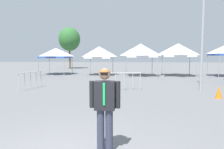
{
  "coord_description": "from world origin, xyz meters",
  "views": [
    {
      "loc": [
        1.12,
        -3.62,
        2.03
      ],
      "look_at": [
        0.27,
        4.49,
        1.3
      ],
      "focal_mm": 32.49,
      "sensor_mm": 36.0,
      "label": 1
    }
  ],
  "objects_px": {
    "canopy_tent_far_right": "(99,53)",
    "canopy_tent_far_left": "(56,53)",
    "tree_behind_tents_right": "(69,39)",
    "crowd_barrier_by_lift": "(124,78)",
    "canopy_tent_behind_center": "(141,51)",
    "person_foreground": "(105,104)",
    "crowd_barrier_near_person": "(31,77)",
    "canopy_tent_behind_left": "(178,50)",
    "traffic_cone_lot_center": "(219,92)"
  },
  "relations": [
    {
      "from": "canopy_tent_behind_left",
      "to": "crowd_barrier_near_person",
      "type": "height_order",
      "value": "canopy_tent_behind_left"
    },
    {
      "from": "canopy_tent_behind_center",
      "to": "crowd_barrier_by_lift",
      "type": "height_order",
      "value": "canopy_tent_behind_center"
    },
    {
      "from": "tree_behind_tents_right",
      "to": "traffic_cone_lot_center",
      "type": "xyz_separation_m",
      "value": [
        14.72,
        -22.9,
        -4.58
      ]
    },
    {
      "from": "canopy_tent_far_right",
      "to": "canopy_tent_behind_left",
      "type": "relative_size",
      "value": 0.92
    },
    {
      "from": "crowd_barrier_by_lift",
      "to": "crowd_barrier_near_person",
      "type": "xyz_separation_m",
      "value": [
        -5.85,
        -0.04,
        0.0
      ]
    },
    {
      "from": "canopy_tent_behind_left",
      "to": "crowd_barrier_by_lift",
      "type": "relative_size",
      "value": 1.66
    },
    {
      "from": "canopy_tent_far_right",
      "to": "canopy_tent_behind_left",
      "type": "height_order",
      "value": "canopy_tent_behind_left"
    },
    {
      "from": "canopy_tent_far_left",
      "to": "crowd_barrier_by_lift",
      "type": "bearing_deg",
      "value": -51.04
    },
    {
      "from": "crowd_barrier_near_person",
      "to": "canopy_tent_far_right",
      "type": "bearing_deg",
      "value": 74.53
    },
    {
      "from": "crowd_barrier_by_lift",
      "to": "tree_behind_tents_right",
      "type": "bearing_deg",
      "value": 115.54
    },
    {
      "from": "canopy_tent_far_left",
      "to": "tree_behind_tents_right",
      "type": "distance_m",
      "value": 11.4
    },
    {
      "from": "tree_behind_tents_right",
      "to": "crowd_barrier_by_lift",
      "type": "bearing_deg",
      "value": -64.46
    },
    {
      "from": "canopy_tent_far_right",
      "to": "person_foreground",
      "type": "bearing_deg",
      "value": -80.08
    },
    {
      "from": "person_foreground",
      "to": "crowd_barrier_near_person",
      "type": "bearing_deg",
      "value": 126.39
    },
    {
      "from": "canopy_tent_behind_center",
      "to": "crowd_barrier_by_lift",
      "type": "xyz_separation_m",
      "value": [
        -1.27,
        -9.3,
        -1.88
      ]
    },
    {
      "from": "canopy_tent_far_left",
      "to": "traffic_cone_lot_center",
      "type": "relative_size",
      "value": 4.79
    },
    {
      "from": "tree_behind_tents_right",
      "to": "crowd_barrier_by_lift",
      "type": "height_order",
      "value": "tree_behind_tents_right"
    },
    {
      "from": "person_foreground",
      "to": "canopy_tent_behind_center",
      "type": "bearing_deg",
      "value": 85.58
    },
    {
      "from": "canopy_tent_far_right",
      "to": "traffic_cone_lot_center",
      "type": "bearing_deg",
      "value": -56.01
    },
    {
      "from": "tree_behind_tents_right",
      "to": "canopy_tent_behind_center",
      "type": "bearing_deg",
      "value": -46.06
    },
    {
      "from": "crowd_barrier_by_lift",
      "to": "crowd_barrier_near_person",
      "type": "bearing_deg",
      "value": -179.59
    },
    {
      "from": "traffic_cone_lot_center",
      "to": "person_foreground",
      "type": "bearing_deg",
      "value": -127.94
    },
    {
      "from": "tree_behind_tents_right",
      "to": "crowd_barrier_near_person",
      "type": "distance_m",
      "value": 21.91
    },
    {
      "from": "person_foreground",
      "to": "crowd_barrier_by_lift",
      "type": "distance_m",
      "value": 7.91
    },
    {
      "from": "person_foreground",
      "to": "crowd_barrier_by_lift",
      "type": "relative_size",
      "value": 0.88
    },
    {
      "from": "canopy_tent_behind_center",
      "to": "traffic_cone_lot_center",
      "type": "relative_size",
      "value": 5.35
    },
    {
      "from": "canopy_tent_behind_left",
      "to": "crowd_barrier_near_person",
      "type": "distance_m",
      "value": 14.8
    },
    {
      "from": "canopy_tent_far_right",
      "to": "person_foreground",
      "type": "distance_m",
      "value": 17.96
    },
    {
      "from": "canopy_tent_far_right",
      "to": "canopy_tent_far_left",
      "type": "bearing_deg",
      "value": 175.99
    },
    {
      "from": "canopy_tent_far_right",
      "to": "tree_behind_tents_right",
      "type": "height_order",
      "value": "tree_behind_tents_right"
    },
    {
      "from": "crowd_barrier_by_lift",
      "to": "canopy_tent_behind_center",
      "type": "bearing_deg",
      "value": 82.22
    },
    {
      "from": "canopy_tent_far_right",
      "to": "tree_behind_tents_right",
      "type": "bearing_deg",
      "value": 121.42
    },
    {
      "from": "tree_behind_tents_right",
      "to": "canopy_tent_far_left",
      "type": "bearing_deg",
      "value": -80.15
    },
    {
      "from": "canopy_tent_far_right",
      "to": "canopy_tent_behind_center",
      "type": "xyz_separation_m",
      "value": [
        4.42,
        -0.44,
        0.18
      ]
    },
    {
      "from": "canopy_tent_behind_center",
      "to": "crowd_barrier_near_person",
      "type": "relative_size",
      "value": 1.62
    },
    {
      "from": "canopy_tent_far_left",
      "to": "person_foreground",
      "type": "xyz_separation_m",
      "value": [
        8.1,
        -17.99,
        -1.38
      ]
    },
    {
      "from": "person_foreground",
      "to": "crowd_barrier_near_person",
      "type": "distance_m",
      "value": 9.77
    },
    {
      "from": "canopy_tent_behind_center",
      "to": "crowd_barrier_by_lift",
      "type": "relative_size",
      "value": 1.65
    },
    {
      "from": "canopy_tent_far_left",
      "to": "crowd_barrier_near_person",
      "type": "height_order",
      "value": "canopy_tent_far_left"
    },
    {
      "from": "canopy_tent_far_left",
      "to": "crowd_barrier_near_person",
      "type": "relative_size",
      "value": 1.45
    },
    {
      "from": "canopy_tent_behind_center",
      "to": "canopy_tent_behind_left",
      "type": "relative_size",
      "value": 0.99
    },
    {
      "from": "canopy_tent_far_left",
      "to": "canopy_tent_far_right",
      "type": "relative_size",
      "value": 0.96
    },
    {
      "from": "crowd_barrier_near_person",
      "to": "canopy_tent_far_left",
      "type": "bearing_deg",
      "value": 102.81
    },
    {
      "from": "canopy_tent_behind_center",
      "to": "traffic_cone_lot_center",
      "type": "xyz_separation_m",
      "value": [
        3.39,
        -11.14,
        -2.32
      ]
    },
    {
      "from": "traffic_cone_lot_center",
      "to": "tree_behind_tents_right",
      "type": "bearing_deg",
      "value": 122.74
    },
    {
      "from": "canopy_tent_behind_center",
      "to": "crowd_barrier_by_lift",
      "type": "distance_m",
      "value": 9.57
    },
    {
      "from": "canopy_tent_behind_left",
      "to": "tree_behind_tents_right",
      "type": "xyz_separation_m",
      "value": [
        -15.2,
        11.37,
        2.22
      ]
    },
    {
      "from": "canopy_tent_far_left",
      "to": "canopy_tent_behind_left",
      "type": "distance_m",
      "value": 13.3
    },
    {
      "from": "crowd_barrier_near_person",
      "to": "traffic_cone_lot_center",
      "type": "relative_size",
      "value": 3.3
    },
    {
      "from": "crowd_barrier_by_lift",
      "to": "traffic_cone_lot_center",
      "type": "bearing_deg",
      "value": -21.59
    }
  ]
}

